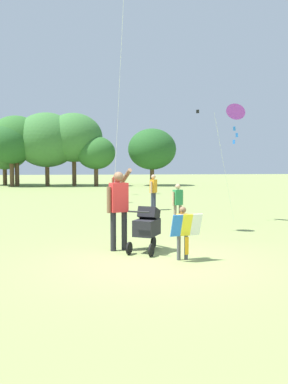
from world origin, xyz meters
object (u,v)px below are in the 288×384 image
at_px(kite_orange_delta, 236,113).
at_px(person_kid_running, 153,189).
at_px(child_with_butterfly_kite, 183,228).
at_px(person_sitting_far, 116,185).
at_px(stroller, 147,225).
at_px(person_couple_left, 178,201).
at_px(person_adult_flyer, 119,203).

height_order(kite_orange_delta, person_kid_running, kite_orange_delta).
bearing_deg(child_with_butterfly_kite, person_sitting_far, 93.99).
height_order(child_with_butterfly_kite, stroller, child_with_butterfly_kite).
xyz_separation_m(kite_orange_delta, person_kid_running, (-2.27, 3.69, -2.78)).
bearing_deg(person_couple_left, stroller, -110.52).
xyz_separation_m(stroller, person_kid_running, (1.22, 8.09, 0.28)).
bearing_deg(person_sitting_far, person_kid_running, -66.26).
distance_m(person_adult_flyer, person_couple_left, 4.15).
bearing_deg(person_couple_left, person_sitting_far, 102.38).
distance_m(stroller, kite_orange_delta, 6.40).
bearing_deg(person_kid_running, kite_orange_delta, -58.36).
bearing_deg(stroller, person_adult_flyer, 157.71).
bearing_deg(person_kid_running, person_adult_flyer, -103.24).
bearing_deg(person_couple_left, person_kid_running, 92.96).
height_order(person_adult_flyer, kite_orange_delta, kite_orange_delta).
relative_size(child_with_butterfly_kite, stroller, 1.01).
relative_size(person_adult_flyer, person_sitting_far, 1.24).
bearing_deg(kite_orange_delta, child_with_butterfly_kite, -118.46).
bearing_deg(stroller, person_sitting_far, 91.02).
bearing_deg(person_adult_flyer, person_sitting_far, 87.82).
bearing_deg(person_couple_left, person_adult_flyer, -119.90).
bearing_deg(person_adult_flyer, stroller, -22.29).
bearing_deg(person_kid_running, person_couple_left, -87.04).
distance_m(child_with_butterfly_kite, person_couple_left, 4.76).
distance_m(child_with_butterfly_kite, person_kid_running, 8.96).
distance_m(stroller, person_couple_left, 4.11).
relative_size(child_with_butterfly_kite, person_adult_flyer, 0.59).
height_order(person_sitting_far, person_kid_running, person_sitting_far).
xyz_separation_m(child_with_butterfly_kite, person_couple_left, (0.79, 4.69, 0.12)).
height_order(child_with_butterfly_kite, person_adult_flyer, person_adult_flyer).
bearing_deg(person_kid_running, stroller, -98.57).
xyz_separation_m(stroller, kite_orange_delta, (3.49, 4.40, 3.06)).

